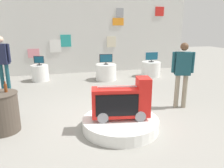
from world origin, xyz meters
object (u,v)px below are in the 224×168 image
object	(u,v)px
tv_on_center_rear	(152,57)
bottle_on_side_table	(6,88)
display_pedestal_right_rear	(40,73)
shopper_browsing_near_truck	(182,70)
novelty_firetruck_tv	(122,102)
side_table_round	(2,112)
display_pedestal_center_rear	(151,69)
tv_on_right_rear	(39,60)
tv_on_left_rear	(106,59)
shopper_browsing_rear	(3,60)
main_display_pedestal	(120,124)
display_pedestal_left_rear	(106,72)

from	to	relation	value
tv_on_center_rear	bottle_on_side_table	size ratio (longest dim) A/B	2.69
display_pedestal_right_rear	shopper_browsing_near_truck	bearing A→B (deg)	-47.32
novelty_firetruck_tv	bottle_on_side_table	xyz separation A→B (m)	(-2.24, 0.61, 0.31)
tv_on_center_rear	side_table_round	size ratio (longest dim) A/B	0.73
display_pedestal_center_rear	tv_on_center_rear	bearing A→B (deg)	-90.51
novelty_firetruck_tv	display_pedestal_center_rear	xyz separation A→B (m)	(2.71, 4.34, -0.28)
novelty_firetruck_tv	tv_on_right_rear	distance (m)	5.11
novelty_firetruck_tv	tv_on_left_rear	world-z (taller)	novelty_firetruck_tv
bottle_on_side_table	shopper_browsing_rear	distance (m)	3.02
novelty_firetruck_tv	side_table_round	world-z (taller)	novelty_firetruck_tv
novelty_firetruck_tv	shopper_browsing_rear	bearing A→B (deg)	128.47
main_display_pedestal	display_pedestal_center_rear	world-z (taller)	display_pedestal_center_rear
bottle_on_side_table	novelty_firetruck_tv	bearing A→B (deg)	-15.17
tv_on_right_rear	shopper_browsing_near_truck	distance (m)	5.43
tv_on_right_rear	side_table_round	size ratio (longest dim) A/B	0.47
display_pedestal_left_rear	display_pedestal_center_rear	distance (m)	1.99
main_display_pedestal	bottle_on_side_table	distance (m)	2.43
main_display_pedestal	bottle_on_side_table	size ratio (longest dim) A/B	7.23
main_display_pedestal	tv_on_left_rear	xyz separation A→B (m)	(0.74, 4.24, 0.73)
novelty_firetruck_tv	shopper_browsing_rear	distance (m)	4.58
bottle_on_side_table	shopper_browsing_rear	bearing A→B (deg)	101.30
tv_on_left_rear	shopper_browsing_near_truck	size ratio (longest dim) A/B	0.30
novelty_firetruck_tv	shopper_browsing_rear	size ratio (longest dim) A/B	0.68
tv_on_left_rear	display_pedestal_right_rear	bearing A→B (deg)	168.25
novelty_firetruck_tv	side_table_round	size ratio (longest dim) A/B	1.50
shopper_browsing_rear	shopper_browsing_near_truck	bearing A→B (deg)	-30.56
display_pedestal_right_rear	bottle_on_side_table	world-z (taller)	bottle_on_side_table
side_table_round	tv_on_center_rear	bearing A→B (deg)	36.71
display_pedestal_left_rear	side_table_round	distance (m)	4.82
tv_on_center_rear	shopper_browsing_near_truck	world-z (taller)	shopper_browsing_near_truck
display_pedestal_right_rear	shopper_browsing_rear	size ratio (longest dim) A/B	0.37
tv_on_left_rear	shopper_browsing_rear	xyz separation A→B (m)	(-3.55, -0.69, 0.20)
bottle_on_side_table	tv_on_left_rear	bearing A→B (deg)	50.92
shopper_browsing_rear	main_display_pedestal	bearing A→B (deg)	-51.66
tv_on_left_rear	tv_on_center_rear	bearing A→B (deg)	2.38
tv_on_center_rear	display_pedestal_center_rear	bearing A→B (deg)	89.49
display_pedestal_right_rear	side_table_round	size ratio (longest dim) A/B	0.80
display_pedestal_center_rear	side_table_round	size ratio (longest dim) A/B	0.98
novelty_firetruck_tv	shopper_browsing_rear	world-z (taller)	shopper_browsing_rear
display_pedestal_left_rear	shopper_browsing_near_truck	distance (m)	3.72
novelty_firetruck_tv	side_table_round	bearing A→B (deg)	166.83
main_display_pedestal	shopper_browsing_rear	world-z (taller)	shopper_browsing_rear
side_table_round	bottle_on_side_table	world-z (taller)	bottle_on_side_table
bottle_on_side_table	shopper_browsing_near_truck	world-z (taller)	shopper_browsing_near_truck
display_pedestal_center_rear	shopper_browsing_rear	xyz separation A→B (m)	(-5.54, -0.78, 0.74)
display_pedestal_center_rear	bottle_on_side_table	xyz separation A→B (m)	(-4.95, -3.73, 0.59)
novelty_firetruck_tv	shopper_browsing_near_truck	bearing A→B (deg)	22.85
tv_on_center_rear	display_pedestal_right_rear	distance (m)	4.57
tv_on_left_rear	bottle_on_side_table	world-z (taller)	bottle_on_side_table
tv_on_left_rear	side_table_round	world-z (taller)	tv_on_left_rear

